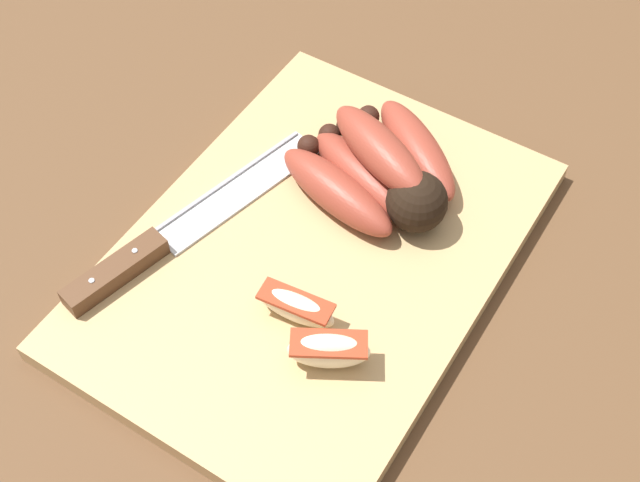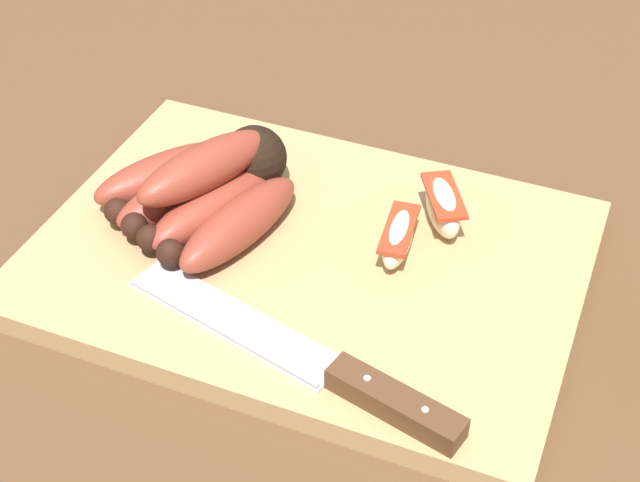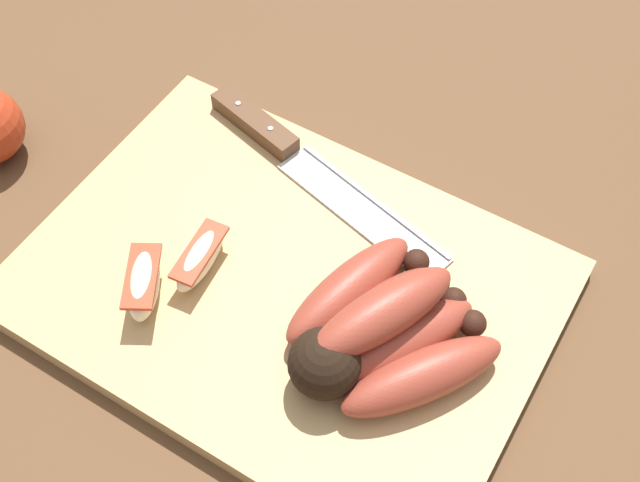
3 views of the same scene
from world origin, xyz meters
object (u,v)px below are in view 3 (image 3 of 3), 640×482
Objects in this scene: banana_bunch at (378,332)px; apple_wedge_middle at (144,283)px; apple_wedge_near at (200,258)px; chefs_knife at (291,152)px.

banana_bunch is 2.51× the size of apple_wedge_middle.
banana_bunch reaches higher than apple_wedge_near.
apple_wedge_middle is (-0.02, -0.05, 0.00)m from apple_wedge_near.
banana_bunch is at bearing -38.93° from chefs_knife.
apple_wedge_near is 1.02× the size of apple_wedge_middle.
apple_wedge_middle is at bearing -96.04° from chefs_knife.
banana_bunch reaches higher than apple_wedge_middle.
chefs_knife is 0.19m from apple_wedge_middle.
apple_wedge_near is at bearing 63.86° from apple_wedge_middle.
apple_wedge_near is (-0.16, -0.01, -0.01)m from banana_bunch.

